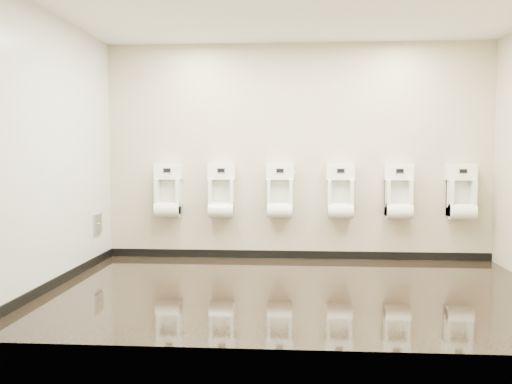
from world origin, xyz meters
TOP-DOWN VIEW (x-y plane):
  - ground at (0.00, 0.00)m, footprint 5.00×3.50m
  - ceiling at (0.00, 0.00)m, footprint 5.00×3.50m
  - back_wall at (0.00, 1.75)m, footprint 5.00×0.02m
  - front_wall at (0.00, -1.75)m, footprint 5.00×0.02m
  - left_wall at (-2.50, 0.00)m, footprint 0.02×3.50m
  - tile_overlay_left at (-2.50, 0.00)m, footprint 0.01×3.50m
  - skirting_back at (0.00, 1.74)m, footprint 5.00×0.02m
  - skirting_left at (-2.49, 0.00)m, footprint 0.02×3.50m
  - access_panel at (-2.48, 1.20)m, footprint 0.04×0.25m
  - urinal_0 at (-1.68, 1.63)m, footprint 0.37×0.28m
  - urinal_1 at (-0.98, 1.63)m, footprint 0.37×0.28m
  - urinal_2 at (-0.22, 1.63)m, footprint 0.37×0.28m
  - urinal_3 at (0.55, 1.63)m, footprint 0.37×0.28m
  - urinal_4 at (1.29, 1.63)m, footprint 0.37×0.28m
  - urinal_5 at (2.07, 1.63)m, footprint 0.37×0.28m

SIDE VIEW (x-z plane):
  - ground at x=0.00m, z-range 0.00..0.00m
  - skirting_back at x=0.00m, z-range 0.00..0.10m
  - skirting_left at x=-2.49m, z-range 0.00..0.10m
  - access_panel at x=-2.48m, z-range 0.38..0.62m
  - urinal_0 at x=-1.68m, z-range 0.50..1.19m
  - urinal_1 at x=-0.98m, z-range 0.50..1.19m
  - urinal_2 at x=-0.22m, z-range 0.50..1.19m
  - urinal_3 at x=0.55m, z-range 0.50..1.19m
  - urinal_4 at x=1.29m, z-range 0.50..1.19m
  - urinal_5 at x=2.07m, z-range 0.50..1.19m
  - back_wall at x=0.00m, z-range 0.00..2.80m
  - front_wall at x=0.00m, z-range 0.00..2.80m
  - left_wall at x=-2.50m, z-range 0.00..2.80m
  - tile_overlay_left at x=-2.50m, z-range 0.00..2.80m
  - ceiling at x=0.00m, z-range 2.80..2.80m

